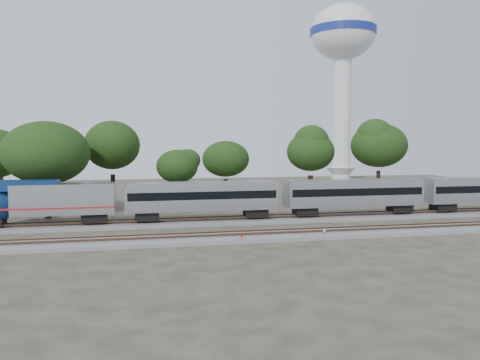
# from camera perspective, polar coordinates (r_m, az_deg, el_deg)

# --- Properties ---
(ground) EXTENTS (160.00, 160.00, 0.00)m
(ground) POSITION_cam_1_polar(r_m,az_deg,el_deg) (51.73, -3.36, -6.40)
(ground) COLOR #383328
(ground) RESTS_ON ground
(track_far) EXTENTS (160.00, 5.00, 0.73)m
(track_far) POSITION_cam_1_polar(r_m,az_deg,el_deg) (57.54, -4.24, -5.09)
(track_far) COLOR slate
(track_far) RESTS_ON ground
(track_near) EXTENTS (160.00, 5.00, 0.73)m
(track_near) POSITION_cam_1_polar(r_m,az_deg,el_deg) (47.81, -2.65, -7.05)
(track_near) COLOR slate
(track_near) RESTS_ON ground
(train) EXTENTS (95.37, 3.29, 4.86)m
(train) POSITION_cam_1_polar(r_m,az_deg,el_deg) (62.74, 13.80, -1.51)
(train) COLOR #B2B4BA
(train) RESTS_ON ground
(switch_stand_red) EXTENTS (0.30, 0.10, 0.94)m
(switch_stand_red) POSITION_cam_1_polar(r_m,az_deg,el_deg) (45.96, 0.19, -7.01)
(switch_stand_red) COLOR #512D19
(switch_stand_red) RESTS_ON ground
(switch_stand_white) EXTENTS (0.28, 0.15, 0.95)m
(switch_stand_white) POSITION_cam_1_polar(r_m,az_deg,el_deg) (49.29, 10.23, -6.30)
(switch_stand_white) COLOR #512D19
(switch_stand_white) RESTS_ON ground
(switch_lever) EXTENTS (0.54, 0.37, 0.30)m
(switch_lever) POSITION_cam_1_polar(r_m,az_deg,el_deg) (46.97, 3.28, -7.34)
(switch_lever) COLOR #512D19
(switch_lever) RESTS_ON ground
(water_tower) EXTENTS (14.88, 14.88, 41.20)m
(water_tower) POSITION_cam_1_polar(r_m,az_deg,el_deg) (112.73, 12.40, 15.01)
(water_tower) COLOR silver
(water_tower) RESTS_ON ground
(tree_2) EXTENTS (8.69, 8.69, 12.26)m
(tree_2) POSITION_cam_1_polar(r_m,az_deg,el_deg) (65.51, -22.56, 3.07)
(tree_2) COLOR black
(tree_2) RESTS_ON ground
(tree_3) EXTENTS (9.65, 9.65, 13.61)m
(tree_3) POSITION_cam_1_polar(r_m,az_deg,el_deg) (72.53, -15.32, 4.11)
(tree_3) COLOR black
(tree_3) RESTS_ON ground
(tree_4) EXTENTS (6.57, 6.57, 9.26)m
(tree_4) POSITION_cam_1_polar(r_m,az_deg,el_deg) (67.86, -7.66, 1.64)
(tree_4) COLOR black
(tree_4) RESTS_ON ground
(tree_5) EXTENTS (7.34, 7.34, 10.35)m
(tree_5) POSITION_cam_1_polar(r_m,az_deg,el_deg) (76.35, -1.75, 2.57)
(tree_5) COLOR black
(tree_5) RESTS_ON ground
(tree_6) EXTENTS (8.54, 8.54, 12.04)m
(tree_6) POSITION_cam_1_polar(r_m,az_deg,el_deg) (77.00, 8.61, 3.41)
(tree_6) COLOR black
(tree_6) RESTS_ON ground
(tree_7) EXTENTS (9.56, 9.56, 13.48)m
(tree_7) POSITION_cam_1_polar(r_m,az_deg,el_deg) (83.61, 16.59, 4.05)
(tree_7) COLOR black
(tree_7) RESTS_ON ground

